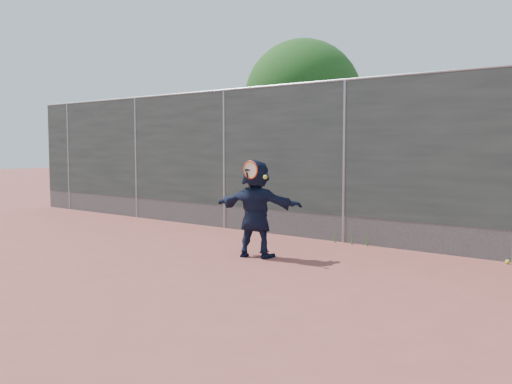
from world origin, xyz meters
The scene contains 7 objects.
ground centered at (0.00, 0.00, 0.00)m, with size 80.00×80.00×0.00m, color #9E4C42.
player centered at (-0.37, 1.37, 0.79)m, with size 1.46×0.47×1.58m, color #121A32.
ball_ground centered at (2.96, 3.35, 0.03)m, with size 0.07×0.07×0.07m, color #CAE432.
fence centered at (0.00, 3.50, 1.58)m, with size 20.00×0.06×3.03m.
swing_action centered at (-0.29, 1.17, 1.39)m, with size 0.49×0.13×0.51m.
tree_left centered at (-2.85, 6.55, 2.94)m, with size 3.15×3.00×4.53m.
weed_clump centered at (0.29, 3.38, 0.13)m, with size 0.68×0.07×0.30m.
Camera 1 is at (5.40, -5.68, 1.77)m, focal length 40.00 mm.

